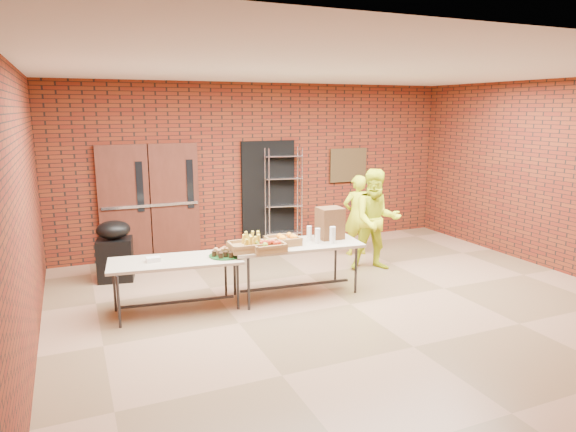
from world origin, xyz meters
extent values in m
cube|color=olive|center=(0.00, 0.00, -0.02)|extent=(8.00, 7.00, 0.04)
cube|color=silver|center=(0.00, 0.00, 3.22)|extent=(8.00, 7.00, 0.04)
cube|color=maroon|center=(0.00, 3.52, 1.60)|extent=(8.00, 0.04, 3.20)
cube|color=maroon|center=(-4.02, 0.00, 1.60)|extent=(0.04, 7.00, 3.20)
cube|color=maroon|center=(4.02, 0.00, 1.60)|extent=(0.04, 7.00, 3.20)
cube|color=#4E2116|center=(-2.65, 3.44, 1.05)|extent=(0.88, 0.08, 2.10)
cube|color=#4E2116|center=(-1.75, 3.44, 1.05)|extent=(0.88, 0.08, 2.10)
cube|color=black|center=(-2.37, 3.39, 1.35)|extent=(0.12, 0.02, 0.90)
cube|color=black|center=(-1.47, 3.39, 1.35)|extent=(0.12, 0.02, 0.90)
cube|color=#B6B8BE|center=(-2.20, 3.38, 1.00)|extent=(1.70, 0.04, 0.05)
cube|color=black|center=(0.10, 3.46, 1.05)|extent=(1.10, 0.06, 2.10)
cube|color=#45351B|center=(1.90, 3.45, 1.55)|extent=(0.85, 0.04, 0.70)
cube|color=tan|center=(-2.29, 0.75, 0.70)|extent=(1.83, 0.94, 0.04)
cube|color=#29292E|center=(-2.29, 0.75, 0.12)|extent=(1.55, 0.23, 0.03)
cylinder|color=#29292E|center=(-3.07, 1.04, 0.34)|extent=(0.04, 0.04, 0.68)
cylinder|color=#29292E|center=(-1.51, 1.04, 0.34)|extent=(0.04, 0.04, 0.68)
cylinder|color=#29292E|center=(-3.07, 0.46, 0.34)|extent=(0.04, 0.04, 0.68)
cylinder|color=#29292E|center=(-1.51, 0.46, 0.34)|extent=(0.04, 0.04, 0.68)
cube|color=tan|center=(-0.54, 0.69, 0.76)|extent=(1.96, 0.97, 0.04)
cube|color=#29292E|center=(-0.54, 0.69, 0.13)|extent=(1.68, 0.20, 0.03)
cylinder|color=#29292E|center=(-1.38, 1.01, 0.37)|extent=(0.04, 0.04, 0.74)
cylinder|color=#29292E|center=(0.30, 1.01, 0.37)|extent=(0.04, 0.04, 0.74)
cylinder|color=#29292E|center=(-1.38, 0.38, 0.37)|extent=(0.04, 0.04, 0.74)
cylinder|color=#29292E|center=(0.30, 0.38, 0.37)|extent=(0.04, 0.04, 0.74)
cube|color=olive|center=(-1.32, 0.60, 0.82)|extent=(0.49, 0.38, 0.08)
cube|color=olive|center=(-0.74, 0.70, 0.82)|extent=(0.47, 0.36, 0.07)
cube|color=olive|center=(-1.06, 0.48, 0.81)|extent=(0.45, 0.35, 0.07)
cylinder|color=#13481A|center=(-1.62, 0.65, 0.73)|extent=(0.45, 0.45, 0.02)
cube|color=white|center=(-2.58, 0.78, 0.75)|extent=(0.18, 0.12, 0.06)
cube|color=brown|center=(0.05, 0.76, 1.01)|extent=(0.36, 0.32, 0.47)
cylinder|color=white|center=(-0.24, 0.58, 0.89)|extent=(0.07, 0.07, 0.22)
cylinder|color=white|center=(-0.06, 0.47, 0.90)|extent=(0.08, 0.08, 0.25)
cylinder|color=white|center=(-0.30, 0.75, 0.89)|extent=(0.07, 0.07, 0.22)
cube|color=black|center=(-2.94, 2.42, 0.34)|extent=(0.61, 0.53, 0.68)
ellipsoid|color=black|center=(-2.94, 2.42, 0.83)|extent=(0.60, 0.54, 0.29)
imported|color=#C9DB18|center=(1.38, 2.20, 0.75)|extent=(0.57, 0.39, 1.51)
imported|color=#C9DB18|center=(1.21, 1.26, 0.86)|extent=(1.00, 0.88, 1.73)
camera|label=1|loc=(-3.52, -5.93, 2.70)|focal=32.00mm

